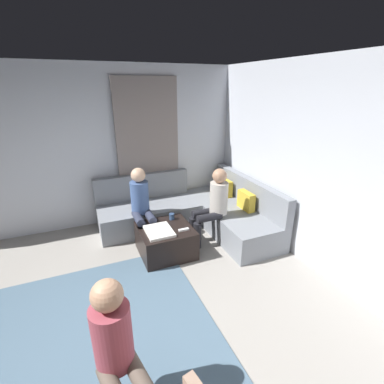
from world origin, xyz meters
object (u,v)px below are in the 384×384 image
object	(u,v)px
person_on_couch_back	(213,203)
person_on_couch_side	(142,204)
ottoman	(166,240)
sectional_couch	(195,212)
game_remote	(184,230)
coffee_mug	(172,216)
person_on_armchair	(118,353)

from	to	relation	value
person_on_couch_back	person_on_couch_side	bearing A→B (deg)	67.68
ottoman	person_on_couch_side	xyz separation A→B (m)	(-0.45, -0.22, 0.45)
sectional_couch	game_remote	size ratio (longest dim) A/B	17.00
sectional_couch	person_on_couch_side	size ratio (longest dim) A/B	2.12
coffee_mug	person_on_couch_side	world-z (taller)	person_on_couch_side
sectional_couch	person_on_couch_side	xyz separation A→B (m)	(0.15, -0.96, 0.38)
coffee_mug	ottoman	bearing A→B (deg)	-39.29
person_on_couch_back	person_on_armchair	size ratio (longest dim) A/B	1.02
ottoman	coffee_mug	distance (m)	0.38
person_on_couch_back	person_on_couch_side	size ratio (longest dim) A/B	1.00
person_on_couch_back	person_on_armchair	distance (m)	2.68
coffee_mug	game_remote	world-z (taller)	coffee_mug
sectional_couch	person_on_armchair	distance (m)	3.11
coffee_mug	person_on_couch_side	bearing A→B (deg)	-119.87
coffee_mug	person_on_couch_side	size ratio (longest dim) A/B	0.08
game_remote	person_on_couch_back	bearing A→B (deg)	110.60
person_on_armchair	person_on_couch_back	bearing A→B (deg)	-142.89
sectional_couch	ottoman	distance (m)	0.95
coffee_mug	game_remote	distance (m)	0.40
person_on_couch_side	person_on_armchair	distance (m)	2.54
ottoman	game_remote	world-z (taller)	game_remote
ottoman	coffee_mug	world-z (taller)	coffee_mug
sectional_couch	person_on_couch_side	world-z (taller)	person_on_couch_side
ottoman	person_on_couch_side	world-z (taller)	person_on_couch_side
ottoman	game_remote	bearing A→B (deg)	50.71
coffee_mug	person_on_couch_back	size ratio (longest dim) A/B	0.08
coffee_mug	person_on_couch_back	bearing A→B (deg)	73.16
ottoman	person_on_couch_back	world-z (taller)	person_on_couch_back
game_remote	person_on_armchair	size ratio (longest dim) A/B	0.13
sectional_couch	coffee_mug	xyz separation A→B (m)	(0.38, -0.56, 0.19)
sectional_couch	ottoman	world-z (taller)	sectional_couch
game_remote	person_on_couch_back	world-z (taller)	person_on_couch_back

